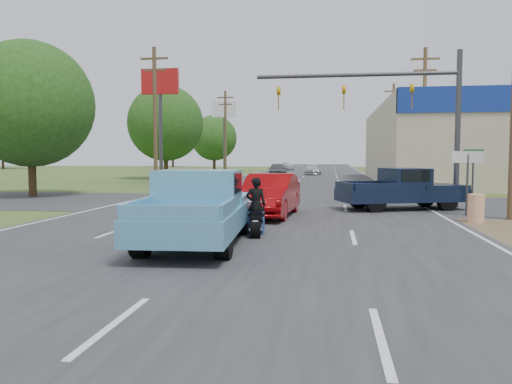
% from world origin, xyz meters
% --- Properties ---
extents(ground, '(200.00, 200.00, 0.00)m').
position_xyz_m(ground, '(0.00, 0.00, 0.00)').
color(ground, '#3C5522').
rests_on(ground, ground).
extents(main_road, '(15.00, 180.00, 0.02)m').
position_xyz_m(main_road, '(0.00, 40.00, 0.01)').
color(main_road, '#2D2D30').
rests_on(main_road, ground).
extents(cross_road, '(120.00, 10.00, 0.02)m').
position_xyz_m(cross_road, '(0.00, 18.00, 0.01)').
color(cross_road, '#2D2D30').
rests_on(cross_road, ground).
extents(utility_pole_2, '(2.00, 0.28, 10.00)m').
position_xyz_m(utility_pole_2, '(9.50, 31.00, 5.32)').
color(utility_pole_2, '#4C3823').
rests_on(utility_pole_2, ground).
extents(utility_pole_3, '(2.00, 0.28, 10.00)m').
position_xyz_m(utility_pole_3, '(9.50, 49.00, 5.32)').
color(utility_pole_3, '#4C3823').
rests_on(utility_pole_3, ground).
extents(utility_pole_5, '(2.00, 0.28, 10.00)m').
position_xyz_m(utility_pole_5, '(-9.50, 28.00, 5.32)').
color(utility_pole_5, '#4C3823').
rests_on(utility_pole_5, ground).
extents(utility_pole_6, '(2.00, 0.28, 10.00)m').
position_xyz_m(utility_pole_6, '(-9.50, 52.00, 5.32)').
color(utility_pole_6, '#4C3823').
rests_on(utility_pole_6, ground).
extents(tree_0, '(7.14, 7.14, 8.84)m').
position_xyz_m(tree_0, '(-14.00, 20.00, 5.26)').
color(tree_0, '#422D19').
rests_on(tree_0, ground).
extents(tree_1, '(7.56, 7.56, 9.36)m').
position_xyz_m(tree_1, '(-13.50, 42.00, 5.57)').
color(tree_1, '#422D19').
rests_on(tree_1, ground).
extents(tree_2, '(6.72, 6.72, 8.32)m').
position_xyz_m(tree_2, '(-14.20, 66.00, 4.95)').
color(tree_2, '#422D19').
rests_on(tree_2, ground).
extents(tree_4, '(9.24, 9.24, 11.44)m').
position_xyz_m(tree_4, '(-55.00, 75.00, 6.82)').
color(tree_4, '#422D19').
rests_on(tree_4, ground).
extents(tree_5, '(7.98, 7.98, 9.88)m').
position_xyz_m(tree_5, '(30.00, 95.00, 5.88)').
color(tree_5, '#422D19').
rests_on(tree_5, ground).
extents(tree_6, '(8.82, 8.82, 10.92)m').
position_xyz_m(tree_6, '(-30.00, 95.00, 6.51)').
color(tree_6, '#422D19').
rests_on(tree_6, ground).
extents(barrel_0, '(0.56, 0.56, 1.00)m').
position_xyz_m(barrel_0, '(8.00, 12.00, 0.50)').
color(barrel_0, orange).
rests_on(barrel_0, ground).
extents(barrel_1, '(0.56, 0.56, 1.00)m').
position_xyz_m(barrel_1, '(8.40, 20.50, 0.50)').
color(barrel_1, orange).
rests_on(barrel_1, ground).
extents(barrel_2, '(0.56, 0.56, 1.00)m').
position_xyz_m(barrel_2, '(-8.50, 34.00, 0.50)').
color(barrel_2, orange).
rests_on(barrel_2, ground).
extents(barrel_3, '(0.56, 0.56, 1.00)m').
position_xyz_m(barrel_3, '(-8.20, 38.00, 0.50)').
color(barrel_3, orange).
rests_on(barrel_3, ground).
extents(pole_sign_left_near, '(3.00, 0.35, 9.20)m').
position_xyz_m(pole_sign_left_near, '(-10.50, 32.00, 7.17)').
color(pole_sign_left_near, '#3F3F44').
rests_on(pole_sign_left_near, ground).
extents(pole_sign_left_far, '(3.00, 0.35, 9.20)m').
position_xyz_m(pole_sign_left_far, '(-10.50, 56.00, 7.17)').
color(pole_sign_left_far, '#3F3F44').
rests_on(pole_sign_left_far, ground).
extents(lane_sign, '(1.20, 0.08, 2.52)m').
position_xyz_m(lane_sign, '(8.20, 14.00, 1.90)').
color(lane_sign, '#3F3F44').
rests_on(lane_sign, ground).
extents(street_name_sign, '(0.80, 0.08, 2.61)m').
position_xyz_m(street_name_sign, '(8.80, 15.50, 1.61)').
color(street_name_sign, '#3F3F44').
rests_on(street_name_sign, ground).
extents(signal_mast, '(9.12, 0.40, 7.00)m').
position_xyz_m(signal_mast, '(5.82, 17.00, 4.80)').
color(signal_mast, '#3F3F44').
rests_on(signal_mast, ground).
extents(red_convertible, '(2.06, 5.06, 1.63)m').
position_xyz_m(red_convertible, '(0.63, 12.65, 0.82)').
color(red_convertible, '#900609').
rests_on(red_convertible, ground).
extents(motorcycle, '(0.62, 1.88, 0.96)m').
position_xyz_m(motorcycle, '(0.78, 8.02, 0.42)').
color(motorcycle, black).
rests_on(motorcycle, ground).
extents(rider, '(0.64, 0.46, 1.62)m').
position_xyz_m(rider, '(0.78, 8.05, 0.81)').
color(rider, black).
rests_on(rider, ground).
extents(blue_pickup, '(2.65, 6.07, 1.97)m').
position_xyz_m(blue_pickup, '(-0.51, 6.43, 0.99)').
color(blue_pickup, black).
rests_on(blue_pickup, ground).
extents(navy_pickup, '(5.83, 3.85, 1.80)m').
position_xyz_m(navy_pickup, '(6.14, 15.99, 0.91)').
color(navy_pickup, black).
rests_on(navy_pickup, ground).
extents(distant_car_grey, '(2.47, 4.94, 1.62)m').
position_xyz_m(distant_car_grey, '(-2.53, 45.18, 0.81)').
color(distant_car_grey, '#4F5054').
rests_on(distant_car_grey, ground).
extents(distant_car_silver, '(2.15, 4.51, 1.27)m').
position_xyz_m(distant_car_silver, '(0.79, 54.89, 0.64)').
color(distant_car_silver, silver).
rests_on(distant_car_silver, ground).
extents(distant_car_white, '(2.72, 4.95, 1.31)m').
position_xyz_m(distant_car_white, '(-4.21, 73.26, 0.66)').
color(distant_car_white, white).
rests_on(distant_car_white, ground).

